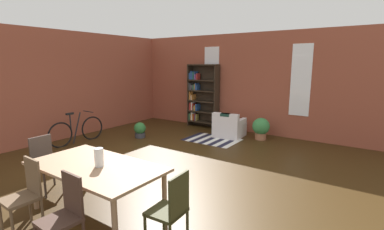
{
  "coord_description": "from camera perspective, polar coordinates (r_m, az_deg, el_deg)",
  "views": [
    {
      "loc": [
        3.41,
        -3.85,
        2.18
      ],
      "look_at": [
        -0.15,
        1.33,
        1.01
      ],
      "focal_mm": 26.22,
      "sensor_mm": 36.0,
      "label": 1
    }
  ],
  "objects": [
    {
      "name": "ground_plane",
      "position": [
        5.59,
        -6.62,
        -12.49
      ],
      "size": [
        11.41,
        11.41,
        0.0
      ],
      "primitive_type": "plane",
      "color": "#38260F"
    },
    {
      "name": "back_wall_brick",
      "position": [
        8.99,
        12.23,
        6.28
      ],
      "size": [
        9.29,
        0.12,
        3.09
      ],
      "primitive_type": "cube",
      "color": "brown",
      "rests_on": "ground"
    },
    {
      "name": "left_wall_brick",
      "position": [
        8.56,
        -28.68,
        5.02
      ],
      "size": [
        0.12,
        9.77,
        3.09
      ],
      "primitive_type": "cube",
      "color": "brown",
      "rests_on": "ground"
    },
    {
      "name": "window_pane_0",
      "position": [
        9.57,
        3.99,
        7.66
      ],
      "size": [
        0.55,
        0.02,
        2.01
      ],
      "primitive_type": "cube",
      "color": "white"
    },
    {
      "name": "window_pane_1",
      "position": [
        8.47,
        21.25,
        6.6
      ],
      "size": [
        0.55,
        0.02,
        2.01
      ],
      "primitive_type": "cube",
      "color": "white"
    },
    {
      "name": "dining_table",
      "position": [
        4.3,
        -19.0,
        -10.49
      ],
      "size": [
        2.01,
        1.08,
        0.75
      ],
      "color": "#997455",
      "rests_on": "ground"
    },
    {
      "name": "vase_on_table",
      "position": [
        4.16,
        -18.4,
        -8.18
      ],
      "size": [
        0.13,
        0.13,
        0.26
      ],
      "primitive_type": "cylinder",
      "color": "silver",
      "rests_on": "dining_table"
    },
    {
      "name": "tealight_candle_0",
      "position": [
        4.52,
        -18.58,
        -8.24
      ],
      "size": [
        0.04,
        0.04,
        0.03
      ],
      "primitive_type": "cylinder",
      "color": "silver",
      "rests_on": "dining_table"
    },
    {
      "name": "dining_chair_near_right",
      "position": [
        3.64,
        -24.48,
        -17.75
      ],
      "size": [
        0.42,
        0.42,
        0.95
      ],
      "color": "#402A21",
      "rests_on": "ground"
    },
    {
      "name": "dining_chair_head_left",
      "position": [
        5.47,
        -27.64,
        -8.45
      ],
      "size": [
        0.41,
        0.41,
        0.95
      ],
      "color": "#443730",
      "rests_on": "ground"
    },
    {
      "name": "dining_chair_head_right",
      "position": [
        3.45,
        -4.22,
        -18.42
      ],
      "size": [
        0.42,
        0.42,
        0.95
      ],
      "color": "#313118",
      "rests_on": "ground"
    },
    {
      "name": "dining_chair_near_left",
      "position": [
        4.38,
        -30.78,
        -13.42
      ],
      "size": [
        0.41,
        0.41,
        0.95
      ],
      "color": "brown",
      "rests_on": "ground"
    },
    {
      "name": "bookshelf_tall",
      "position": [
        9.62,
        1.82,
        3.94
      ],
      "size": [
        1.11,
        0.32,
        2.14
      ],
      "color": "#2D2319",
      "rests_on": "ground"
    },
    {
      "name": "armchair_white",
      "position": [
        8.44,
        7.53,
        -2.55
      ],
      "size": [
        0.86,
        0.86,
        0.75
      ],
      "color": "silver",
      "rests_on": "ground"
    },
    {
      "name": "bicycle_second",
      "position": [
        8.34,
        -22.37,
        -2.98
      ],
      "size": [
        0.44,
        1.65,
        0.89
      ],
      "color": "black",
      "rests_on": "ground"
    },
    {
      "name": "potted_plant_by_shelf",
      "position": [
        8.3,
        13.84,
        -2.52
      ],
      "size": [
        0.49,
        0.49,
        0.63
      ],
      "color": "#9E6042",
      "rests_on": "ground"
    },
    {
      "name": "potted_plant_corner",
      "position": [
        8.44,
        -10.55,
        -2.99
      ],
      "size": [
        0.35,
        0.35,
        0.45
      ],
      "color": "#333338",
      "rests_on": "ground"
    },
    {
      "name": "striped_rug",
      "position": [
        8.12,
        4.08,
        -5.01
      ],
      "size": [
        1.49,
        1.06,
        0.01
      ],
      "color": "#1E1E33",
      "rests_on": "ground"
    }
  ]
}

